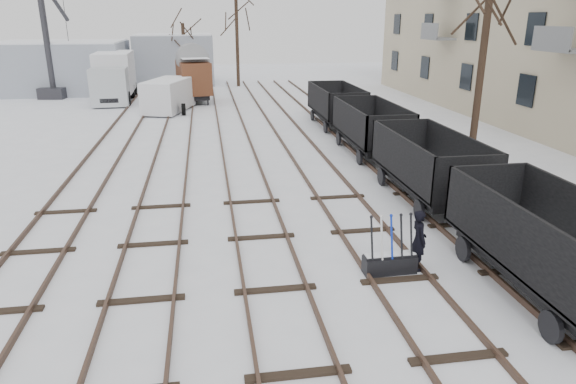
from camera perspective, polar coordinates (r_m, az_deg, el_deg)
name	(u,v)px	position (r m, az deg, el deg)	size (l,w,h in m)	color
ground	(275,291)	(12.04, -1.41, -10.89)	(120.00, 120.00, 0.00)	white
tracks	(237,147)	(24.79, -5.69, 5.01)	(13.90, 52.00, 0.16)	black
shed_left	(63,67)	(47.97, -23.70, 12.65)	(10.00, 8.00, 4.10)	#969CA9
shed_right	(175,59)	(50.57, -12.44, 14.23)	(7.00, 6.00, 4.50)	#969CA9
ground_frame	(390,262)	(12.93, 11.23, -7.65)	(1.31, 0.45, 1.49)	black
worker	(419,240)	(13.07, 14.32, -5.19)	(0.57, 0.37, 1.56)	black
freight_wagon_a	(546,257)	(12.97, 26.72, -6.51)	(2.22, 5.55, 2.27)	black
freight_wagon_b	(428,175)	(18.14, 15.29, 1.82)	(2.22, 5.55, 2.27)	black
freight_wagon_c	(370,135)	(23.91, 9.13, 6.29)	(2.22, 5.55, 2.27)	black
freight_wagon_d	(336,111)	(29.94, 5.35, 8.97)	(2.22, 5.55, 2.27)	black
box_van_wagon	(193,76)	(38.75, -10.47, 12.55)	(2.88, 4.58, 3.28)	black
lorry	(114,76)	(41.11, -18.78, 12.08)	(2.73, 7.79, 3.50)	black
panel_van	(169,95)	(35.31, -13.14, 10.46)	(3.39, 5.20, 2.12)	silver
crane	(51,65)	(44.35, -24.83, 12.70)	(2.14, 5.62, 9.49)	#28282D
tree_near	(481,66)	(22.71, 20.70, 12.95)	(0.30, 0.30, 8.19)	black
tree_far_left	(184,55)	(47.96, -11.43, 14.65)	(0.30, 0.30, 5.48)	black
tree_far_right	(237,41)	(47.57, -5.67, 16.36)	(0.30, 0.30, 7.92)	black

